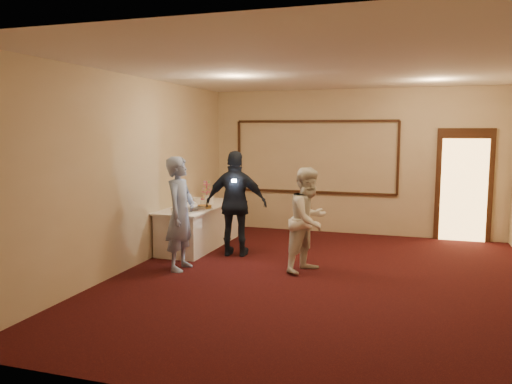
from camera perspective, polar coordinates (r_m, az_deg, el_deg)
floor at (r=7.39m, az=7.62°, el=-9.97°), size 7.00×7.00×0.00m
room_walls at (r=7.07m, az=7.89°, el=5.93°), size 6.04×7.04×3.02m
wall_molding at (r=10.64m, az=6.74°, el=4.01°), size 3.45×0.04×1.55m
doorway at (r=10.52m, az=22.67°, el=0.64°), size 1.05×0.07×2.20m
buffet_table at (r=9.37m, az=-6.50°, el=-3.87°), size 0.89×2.21×0.77m
pavlova_tray at (r=8.61m, az=-7.71°, el=-1.71°), size 0.46×0.58×0.20m
cupcake_stand at (r=10.15m, az=-5.64°, el=-0.01°), size 0.27×0.27×0.40m
plate_stack_a at (r=9.29m, az=-6.87°, el=-1.08°), size 0.19×0.19×0.16m
plate_stack_b at (r=9.55m, az=-5.35°, el=-0.84°), size 0.19×0.19×0.16m
tart at (r=8.92m, az=-5.95°, el=-1.73°), size 0.31×0.31×0.06m
man at (r=7.79m, az=-8.64°, el=-2.45°), size 0.44×0.65×1.76m
woman at (r=7.65m, az=6.04°, el=-3.19°), size 0.88×0.96×1.60m
guest at (r=8.56m, az=-2.29°, el=-1.34°), size 1.11×0.57×1.81m
camera_flash at (r=8.25m, az=-2.52°, el=1.29°), size 0.07×0.05×0.05m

